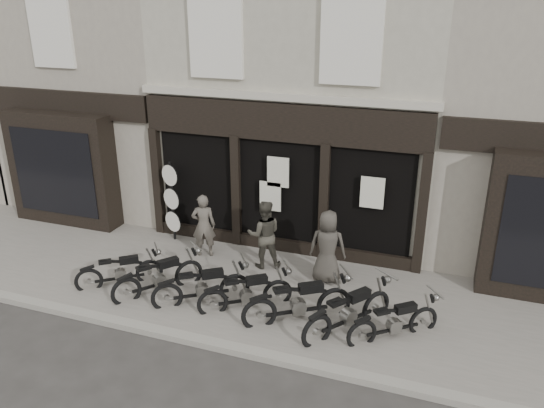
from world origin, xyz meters
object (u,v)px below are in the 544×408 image
(motorcycle_2, at_px, (202,290))
(motorcycle_3, at_px, (247,296))
(motorcycle_4, at_px, (299,306))
(motorcycle_5, at_px, (349,315))
(advert_sign_post, at_px, (172,205))
(man_left, at_px, (204,225))
(man_centre, at_px, (264,234))
(motorcycle_1, at_px, (159,280))
(man_right, at_px, (328,247))
(motorcycle_0, at_px, (121,274))
(motorcycle_6, at_px, (394,325))

(motorcycle_2, distance_m, motorcycle_3, 0.97)
(motorcycle_4, distance_m, motorcycle_5, 1.02)
(motorcycle_3, distance_m, advert_sign_post, 4.01)
(man_left, distance_m, man_centre, 1.63)
(motorcycle_3, bearing_deg, motorcycle_2, 150.82)
(motorcycle_2, height_order, motorcycle_5, motorcycle_5)
(motorcycle_1, bearing_deg, man_right, -25.46)
(motorcycle_0, distance_m, advert_sign_post, 2.61)
(man_centre, bearing_deg, motorcycle_6, 127.39)
(motorcycle_1, height_order, motorcycle_2, motorcycle_1)
(motorcycle_4, xyz_separation_m, motorcycle_5, (1.02, 0.02, -0.01))
(motorcycle_0, height_order, motorcycle_5, motorcycle_5)
(motorcycle_1, xyz_separation_m, man_right, (3.35, 1.71, 0.57))
(motorcycle_0, xyz_separation_m, man_centre, (2.76, 1.90, 0.59))
(motorcycle_6, distance_m, man_left, 5.35)
(motorcycle_3, height_order, man_left, man_left)
(motorcycle_0, height_order, motorcycle_3, motorcycle_3)
(motorcycle_5, bearing_deg, motorcycle_6, -50.48)
(motorcycle_2, xyz_separation_m, advert_sign_post, (-2.13, 2.56, 0.71))
(motorcycle_3, distance_m, man_centre, 1.95)
(motorcycle_4, height_order, man_centre, man_centre)
(motorcycle_0, distance_m, motorcycle_1, 1.00)
(motorcycle_4, bearing_deg, man_centre, 92.60)
(motorcycle_4, bearing_deg, man_right, 51.07)
(motorcycle_0, bearing_deg, motorcycle_5, -38.13)
(motorcycle_2, height_order, man_centre, man_centre)
(motorcycle_4, xyz_separation_m, man_right, (0.14, 1.75, 0.54))
(motorcycle_0, distance_m, motorcycle_6, 6.10)
(man_left, bearing_deg, man_centre, 157.37)
(man_centre, height_order, man_right, man_right)
(motorcycle_0, height_order, motorcycle_6, motorcycle_6)
(motorcycle_0, xyz_separation_m, man_left, (1.14, 1.96, 0.56))
(motorcycle_6, bearing_deg, man_left, 119.82)
(motorcycle_3, relative_size, man_left, 1.10)
(motorcycle_6, distance_m, advert_sign_post, 6.66)
(motorcycle_0, relative_size, motorcycle_2, 0.90)
(motorcycle_0, distance_m, motorcycle_2, 2.09)
(motorcycle_2, height_order, motorcycle_4, motorcycle_4)
(motorcycle_1, bearing_deg, motorcycle_5, -52.76)
(motorcycle_5, relative_size, advert_sign_post, 0.84)
(motorcycle_2, relative_size, man_centre, 1.10)
(motorcycle_3, xyz_separation_m, motorcycle_6, (3.05, -0.02, -0.01))
(advert_sign_post, bearing_deg, man_centre, 6.08)
(advert_sign_post, bearing_deg, motorcycle_6, -3.66)
(motorcycle_2, bearing_deg, man_right, 2.60)
(motorcycle_6, xyz_separation_m, man_right, (-1.75, 1.68, 0.60))
(man_right, distance_m, advert_sign_post, 4.46)
(advert_sign_post, bearing_deg, motorcycle_0, -70.86)
(man_left, xyz_separation_m, man_centre, (1.63, -0.06, 0.03))
(motorcycle_3, height_order, motorcycle_6, motorcycle_3)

